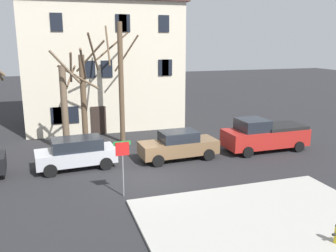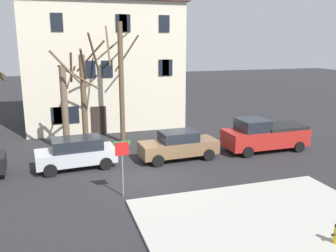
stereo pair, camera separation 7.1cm
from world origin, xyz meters
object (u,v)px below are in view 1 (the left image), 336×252
tree_bare_far (84,95)px  tree_bare_end (121,80)px  tree_bare_mid (66,104)px  street_sign_pole (123,158)px  car_silver_wagon (76,153)px  pickup_truck_red (264,135)px  building_main (100,52)px  car_brown_sedan (178,145)px

tree_bare_far → tree_bare_end: tree_bare_end is taller
tree_bare_mid → street_sign_pole: size_ratio=2.51×
street_sign_pole → tree_bare_far: bearing=95.4°
tree_bare_mid → car_silver_wagon: tree_bare_mid is taller
tree_bare_far → street_sign_pole: tree_bare_far is taller
tree_bare_mid → pickup_truck_red: 12.39m
building_main → tree_bare_mid: 9.15m
car_silver_wagon → pickup_truck_red: 11.53m
tree_bare_far → street_sign_pole: 8.76m
building_main → pickup_truck_red: building_main is taller
car_brown_sedan → street_sign_pole: bearing=-134.4°
tree_bare_far → tree_bare_end: size_ratio=0.91×
car_brown_sedan → pickup_truck_red: 5.75m
pickup_truck_red → building_main: bearing=127.4°
tree_bare_mid → tree_bare_end: 4.13m
building_main → tree_bare_far: bearing=-106.8°
tree_bare_end → car_brown_sedan: size_ratio=1.72×
car_brown_sedan → car_silver_wagon: bearing=177.3°
tree_bare_far → pickup_truck_red: bearing=-22.5°
tree_bare_far → tree_bare_end: (2.46, 0.30, 0.88)m
tree_bare_far → street_sign_pole: bearing=-84.6°
pickup_truck_red → car_silver_wagon: bearing=178.7°
tree_bare_end → tree_bare_far: bearing=-173.1°
tree_bare_end → street_sign_pole: size_ratio=3.13×
tree_bare_end → building_main: bearing=93.5°
building_main → pickup_truck_red: size_ratio=2.33×
car_silver_wagon → car_brown_sedan: car_brown_sedan is taller
building_main → tree_bare_far: building_main is taller
tree_bare_mid → street_sign_pole: bearing=-74.7°
car_silver_wagon → car_brown_sedan: size_ratio=0.94×
tree_bare_mid → car_brown_sedan: (6.06, -3.14, -2.24)m
building_main → car_brown_sedan: bearing=-75.9°
tree_bare_far → car_silver_wagon: size_ratio=1.68×
tree_bare_end → car_brown_sedan: bearing=-62.8°
tree_bare_far → tree_bare_end: bearing=6.9°
tree_bare_end → pickup_truck_red: 9.98m
building_main → car_silver_wagon: 12.40m
car_silver_wagon → tree_bare_end: bearing=53.0°
tree_bare_end → car_silver_wagon: tree_bare_end is taller
building_main → street_sign_pole: bearing=-94.6°
building_main → tree_bare_end: (0.40, -6.53, -1.58)m
car_silver_wagon → tree_bare_mid: bearing=95.6°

